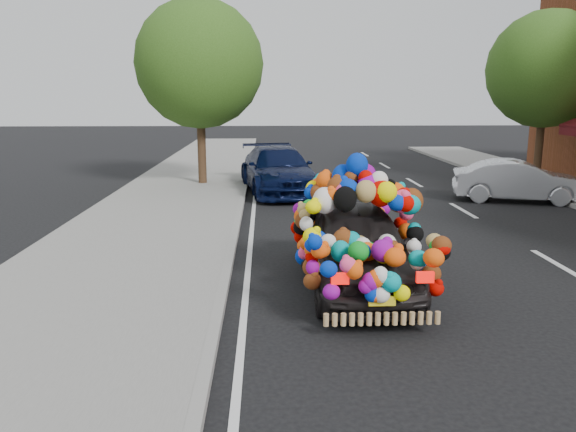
% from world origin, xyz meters
% --- Properties ---
extents(ground, '(100.00, 100.00, 0.00)m').
position_xyz_m(ground, '(0.00, 0.00, 0.00)').
color(ground, black).
rests_on(ground, ground).
extents(sidewalk, '(4.00, 60.00, 0.12)m').
position_xyz_m(sidewalk, '(-4.30, 0.00, 0.06)').
color(sidewalk, gray).
rests_on(sidewalk, ground).
extents(kerb, '(0.15, 60.00, 0.13)m').
position_xyz_m(kerb, '(-2.35, 0.00, 0.07)').
color(kerb, gray).
rests_on(kerb, ground).
extents(lane_markings, '(6.00, 50.00, 0.01)m').
position_xyz_m(lane_markings, '(3.60, 0.00, 0.01)').
color(lane_markings, silver).
rests_on(lane_markings, ground).
extents(tree_near_sidewalk, '(4.20, 4.20, 6.13)m').
position_xyz_m(tree_near_sidewalk, '(-3.80, 9.50, 4.02)').
color(tree_near_sidewalk, '#332114').
rests_on(tree_near_sidewalk, ground).
extents(tree_far_b, '(4.00, 4.00, 5.90)m').
position_xyz_m(tree_far_b, '(8.00, 10.00, 3.89)').
color(tree_far_b, '#332114').
rests_on(tree_far_b, ground).
extents(plush_art_car, '(1.96, 4.11, 1.98)m').
position_xyz_m(plush_art_car, '(-0.25, -0.93, 1.00)').
color(plush_art_car, black).
rests_on(plush_art_car, ground).
extents(navy_sedan, '(2.71, 5.15, 1.42)m').
position_xyz_m(navy_sedan, '(-1.27, 8.16, 0.71)').
color(navy_sedan, black).
rests_on(navy_sedan, ground).
extents(silver_hatchback, '(3.84, 2.21, 1.20)m').
position_xyz_m(silver_hatchback, '(5.62, 6.26, 0.60)').
color(silver_hatchback, silver).
rests_on(silver_hatchback, ground).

